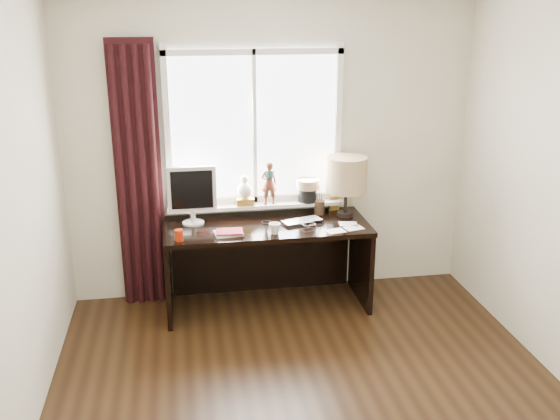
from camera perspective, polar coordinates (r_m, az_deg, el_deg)
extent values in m
cube|color=#BFB899|center=(5.40, -0.78, 5.55)|extent=(3.50, 0.00, 2.60)
imported|color=silver|center=(5.23, 2.04, -1.03)|extent=(0.38, 0.30, 0.03)
imported|color=white|center=(4.97, -0.49, -1.67)|extent=(0.12, 0.12, 0.09)
cylinder|color=maroon|center=(4.89, -9.22, -2.29)|extent=(0.07, 0.07, 0.09)
cube|color=white|center=(5.32, -2.37, 7.55)|extent=(1.40, 0.02, 1.30)
cube|color=silver|center=(5.45, -2.26, 1.04)|extent=(1.50, 0.05, 0.05)
cube|color=silver|center=(5.21, -2.43, 14.26)|extent=(1.50, 0.05, 0.05)
cube|color=silver|center=(5.26, -10.26, 7.14)|extent=(0.05, 0.05, 1.40)
cube|color=silver|center=(5.43, 5.34, 7.72)|extent=(0.05, 0.05, 1.40)
cube|color=silver|center=(5.30, -2.34, 7.50)|extent=(0.03, 0.05, 1.30)
cube|color=silver|center=(5.42, -2.18, 0.48)|extent=(1.52, 0.18, 0.03)
cylinder|color=#6A0100|center=(5.32, -7.20, 1.50)|extent=(0.13, 0.13, 0.23)
cube|color=gold|center=(5.37, -3.23, 0.82)|extent=(0.15, 0.12, 0.06)
sphere|color=beige|center=(5.34, -3.24, 1.79)|extent=(0.13, 0.13, 0.13)
sphere|color=beige|center=(5.32, -3.26, 2.82)|extent=(0.07, 0.07, 0.07)
imported|color=#5F2D1C|center=(5.33, -0.97, 2.49)|extent=(0.14, 0.10, 0.38)
cylinder|color=#1E4C51|center=(5.30, -0.96, 3.31)|extent=(0.09, 0.09, 0.05)
cylinder|color=black|center=(5.44, 2.55, 1.40)|extent=(0.16, 0.16, 0.12)
cylinder|color=#8C6B4C|center=(5.41, 2.56, 2.41)|extent=(0.20, 0.20, 0.08)
cube|color=black|center=(5.32, -12.79, 2.94)|extent=(0.38, 0.05, 2.25)
cylinder|color=black|center=(5.30, -14.29, 2.50)|extent=(0.06, 0.06, 2.20)
cylinder|color=black|center=(5.29, -13.32, 2.55)|extent=(0.06, 0.06, 2.20)
cylinder|color=black|center=(5.29, -12.35, 2.60)|extent=(0.06, 0.06, 2.20)
cylinder|color=black|center=(5.28, -11.38, 2.66)|extent=(0.06, 0.06, 2.20)
cube|color=black|center=(5.19, -1.23, -1.54)|extent=(1.70, 0.70, 0.04)
cube|color=black|center=(5.29, -10.18, -5.83)|extent=(0.04, 0.64, 0.71)
cube|color=black|center=(5.50, 7.41, -4.71)|extent=(0.04, 0.64, 0.71)
cube|color=black|center=(5.64, -1.69, -3.96)|extent=(1.60, 0.03, 0.71)
cylinder|color=beige|center=(5.26, -7.93, -1.15)|extent=(0.18, 0.18, 0.01)
cylinder|color=beige|center=(5.24, -7.95, -0.56)|extent=(0.04, 0.04, 0.10)
cube|color=beige|center=(5.17, -8.07, 1.90)|extent=(0.40, 0.04, 0.38)
cube|color=black|center=(5.14, -8.06, 1.83)|extent=(0.34, 0.01, 0.32)
cube|color=beige|center=(4.98, -4.75, -2.13)|extent=(0.24, 0.19, 0.02)
cube|color=maroon|center=(4.97, -4.63, -1.99)|extent=(0.22, 0.16, 0.01)
cylinder|color=black|center=(5.43, 3.63, 0.24)|extent=(0.09, 0.09, 0.12)
cylinder|color=black|center=(5.42, 3.46, 0.77)|extent=(0.01, 0.01, 0.22)
cylinder|color=black|center=(5.42, 3.78, 0.57)|extent=(0.01, 0.01, 0.19)
cylinder|color=black|center=(5.43, 3.61, 0.94)|extent=(0.01, 0.01, 0.25)
cylinder|color=black|center=(5.44, 3.79, 0.54)|extent=(0.01, 0.01, 0.17)
cube|color=gold|center=(5.54, 4.95, 0.63)|extent=(0.10, 0.04, 0.13)
cube|color=#996633|center=(5.53, 4.98, 0.60)|extent=(0.07, 0.02, 0.10)
cylinder|color=black|center=(5.43, 5.97, -0.34)|extent=(0.14, 0.14, 0.03)
cylinder|color=black|center=(5.39, 6.01, 0.91)|extent=(0.03, 0.03, 0.22)
cylinder|color=tan|center=(5.32, 6.09, 3.27)|extent=(0.35, 0.35, 0.30)
cube|color=white|center=(5.14, 6.75, -1.64)|extent=(0.17, 0.14, 0.00)
cube|color=white|center=(5.23, 6.24, -1.27)|extent=(0.17, 0.13, 0.00)
cube|color=white|center=(5.06, 5.10, -1.92)|extent=(0.17, 0.14, 0.00)
torus|color=black|center=(5.21, 3.27, -1.22)|extent=(0.18, 0.18, 0.01)
torus|color=black|center=(5.34, 3.05, -0.71)|extent=(0.15, 0.15, 0.01)
torus|color=black|center=(5.22, -1.19, -1.14)|extent=(0.13, 0.13, 0.01)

